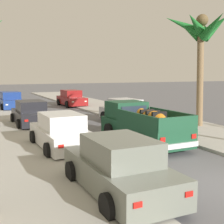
# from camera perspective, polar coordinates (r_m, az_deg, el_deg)

# --- Properties ---
(ground_plane) EXTENTS (160.00, 160.00, 0.00)m
(ground_plane) POSITION_cam_1_polar(r_m,az_deg,el_deg) (9.53, 19.21, -12.87)
(ground_plane) COLOR slate
(sidewalk_left) EXTENTS (4.67, 60.00, 0.12)m
(sidewalk_left) POSITION_cam_1_polar(r_m,az_deg,el_deg) (18.65, -20.26, -2.86)
(sidewalk_left) COLOR #B2AFA8
(sidewalk_left) RESTS_ON ground
(sidewalk_right) EXTENTS (4.67, 60.00, 0.12)m
(sidewalk_right) POSITION_cam_1_polar(r_m,az_deg,el_deg) (21.70, 6.11, -1.04)
(sidewalk_right) COLOR #B2AFA8
(sidewalk_right) RESTS_ON ground
(curb_left) EXTENTS (0.16, 60.00, 0.10)m
(curb_left) POSITION_cam_1_polar(r_m,az_deg,el_deg) (18.75, -17.42, -2.71)
(curb_left) COLOR silver
(curb_left) RESTS_ON ground
(curb_right) EXTENTS (0.16, 60.00, 0.10)m
(curb_right) POSITION_cam_1_polar(r_m,az_deg,el_deg) (21.23, 3.96, -1.23)
(curb_right) COLOR silver
(curb_right) RESTS_ON ground
(pickup_truck) EXTENTS (2.28, 5.24, 1.80)m
(pickup_truck) POSITION_cam_1_polar(r_m,az_deg,el_deg) (14.18, 5.46, -2.45)
(pickup_truck) COLOR #19472D
(pickup_truck) RESTS_ON ground
(car_left_near) EXTENTS (2.09, 4.29, 1.54)m
(car_left_near) POSITION_cam_1_polar(r_m,az_deg,el_deg) (28.57, -18.41, 1.97)
(car_left_near) COLOR navy
(car_left_near) RESTS_ON ground
(car_right_near) EXTENTS (2.20, 4.33, 1.54)m
(car_right_near) POSITION_cam_1_polar(r_m,az_deg,el_deg) (19.71, 2.49, 0.05)
(car_right_near) COLOR silver
(car_right_near) RESTS_ON ground
(car_left_mid) EXTENTS (2.11, 4.30, 1.54)m
(car_left_mid) POSITION_cam_1_polar(r_m,az_deg,el_deg) (29.84, -7.60, 2.50)
(car_left_mid) COLOR maroon
(car_left_mid) RESTS_ON ground
(car_right_mid) EXTENTS (2.03, 4.26, 1.54)m
(car_right_mid) POSITION_cam_1_polar(r_m,az_deg,el_deg) (8.26, 1.34, -10.37)
(car_right_mid) COLOR slate
(car_right_mid) RESTS_ON ground
(car_left_far) EXTENTS (2.08, 4.28, 1.54)m
(car_left_far) POSITION_cam_1_polar(r_m,az_deg,el_deg) (13.08, -9.49, -3.81)
(car_left_far) COLOR silver
(car_left_far) RESTS_ON ground
(car_right_far) EXTENTS (2.04, 4.26, 1.54)m
(car_right_far) POSITION_cam_1_polar(r_m,az_deg,el_deg) (19.26, -14.94, -0.36)
(car_right_far) COLOR black
(car_right_far) RESTS_ON ground
(palm_tree_left_fore) EXTENTS (3.85, 3.89, 6.55)m
(palm_tree_left_fore) POSITION_cam_1_polar(r_m,az_deg,el_deg) (18.65, 16.28, 13.76)
(palm_tree_left_fore) COLOR brown
(palm_tree_left_fore) RESTS_ON ground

